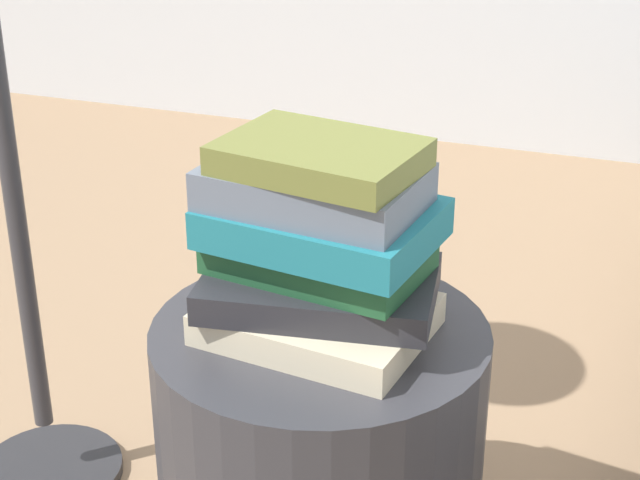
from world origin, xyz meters
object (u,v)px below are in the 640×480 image
Objects in this scene: book_cream at (321,319)px; book_olive at (318,156)px; book_teal at (324,224)px; side_table at (320,464)px; book_forest at (319,255)px; book_slate at (314,187)px; book_charcoal at (321,287)px.

book_olive is (-0.01, 0.01, 0.22)m from book_cream.
book_olive reaches higher than book_teal.
side_table is at bearing 124.90° from book_cream.
book_olive reaches higher than book_forest.
side_table is 1.64× the size of book_cream.
book_slate is (-0.00, -0.01, 0.09)m from book_forest.
book_slate reaches higher than side_table.
book_teal is at bearing 24.05° from book_slate.
book_charcoal is at bearing -97.87° from book_teal.
book_charcoal is 1.07× the size of book_teal.
book_forest is 0.05m from book_teal.
book_cream is 0.18m from book_slate.
side_table is 0.28m from book_charcoal.
side_table is 1.92× the size of book_olive.
book_teal is 1.05× the size of book_slate.
book_forest reaches higher than book_charcoal.
book_charcoal reaches higher than book_cream.
book_forest is at bearing 177.15° from book_teal.
book_charcoal is 0.14m from book_slate.
side_table is 0.45m from book_olive.
side_table is 1.64× the size of book_teal.
book_teal is at bearing 65.57° from book_charcoal.
book_slate reaches higher than book_forest.
book_cream reaches higher than side_table.
book_teal is 1.18× the size of book_olive.
book_charcoal is 1.13× the size of book_slate.
book_olive is at bearing -109.52° from book_teal.
book_cream is 1.05× the size of book_slate.
book_olive reaches higher than book_slate.
book_olive is (-0.00, 0.00, 0.45)m from side_table.
book_olive is at bearing -146.80° from book_charcoal.
book_charcoal is (0.00, 0.00, 0.28)m from side_table.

